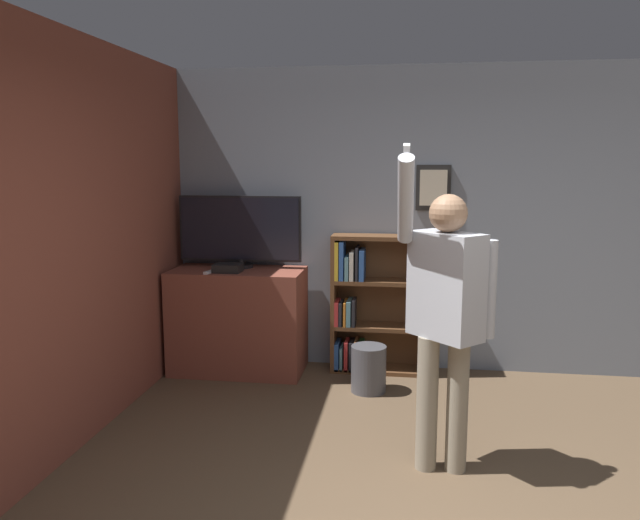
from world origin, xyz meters
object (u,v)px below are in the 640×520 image
object	(u,v)px
game_console	(228,268)
bookshelf	(370,305)
waste_bin	(369,369)
person	(445,306)
television	(240,230)

from	to	relation	value
game_console	bookshelf	xyz separation A→B (m)	(1.22, 0.30, -0.35)
game_console	bookshelf	world-z (taller)	bookshelf
waste_bin	person	bearing A→B (deg)	-67.20
television	person	bearing A→B (deg)	-45.05
person	television	bearing A→B (deg)	179.95
game_console	waste_bin	world-z (taller)	game_console
game_console	person	size ratio (longest dim) A/B	0.12
waste_bin	game_console	bearing A→B (deg)	169.58
television	game_console	world-z (taller)	television
television	person	world-z (taller)	person
television	bookshelf	distance (m)	1.34
television	person	size ratio (longest dim) A/B	0.56
bookshelf	game_console	bearing A→B (deg)	-166.23
television	game_console	bearing A→B (deg)	-101.35
person	bookshelf	bearing A→B (deg)	152.25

